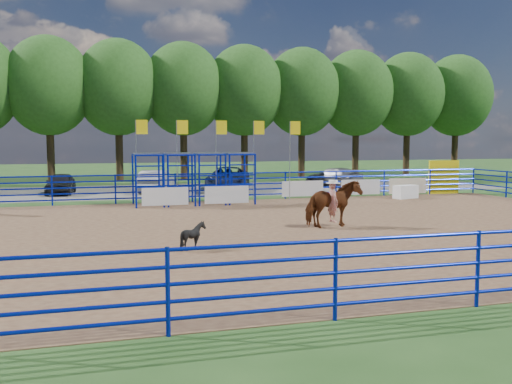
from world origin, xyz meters
TOP-DOWN VIEW (x-y plane):
  - ground at (0.00, 0.00)m, footprint 120.00×120.00m
  - arena_dirt at (0.00, 0.00)m, footprint 30.00×20.00m
  - gravel_strip at (0.00, 17.00)m, footprint 40.00×10.00m
  - announcer_table at (9.38, 8.30)m, footprint 1.47×0.96m
  - horse_and_rider at (1.35, -0.07)m, footprint 2.17×1.24m
  - calf at (-4.33, -2.87)m, footprint 0.88×0.82m
  - car_a at (-8.90, 16.31)m, footprint 1.80×3.81m
  - car_b at (-3.35, 15.74)m, footprint 2.78×4.41m
  - car_c at (1.14, 15.61)m, footprint 4.04×5.89m
  - car_d at (8.88, 16.77)m, footprint 3.45×4.79m
  - perimeter_fence at (0.00, 0.00)m, footprint 30.10×20.10m
  - chute_assembly at (-1.90, 8.84)m, footprint 19.32×2.41m
  - treeline at (0.00, 26.00)m, footprint 56.40×6.40m

SIDE VIEW (x-z plane):
  - ground at x=0.00m, z-range 0.00..0.00m
  - gravel_strip at x=0.00m, z-range 0.00..0.01m
  - arena_dirt at x=0.00m, z-range 0.00..0.02m
  - announcer_table at x=9.38m, z-range 0.02..0.74m
  - calf at x=-4.33m, z-range 0.02..0.85m
  - car_a at x=-8.90m, z-range 0.01..1.27m
  - car_d at x=8.88m, z-range 0.01..1.30m
  - car_b at x=-3.35m, z-range 0.01..1.38m
  - perimeter_fence at x=0.00m, z-range 0.00..1.50m
  - car_c at x=1.14m, z-range 0.01..1.51m
  - horse_and_rider at x=1.35m, z-range -0.28..2.20m
  - chute_assembly at x=-1.90m, z-range -0.84..3.36m
  - treeline at x=0.00m, z-range 1.91..13.15m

